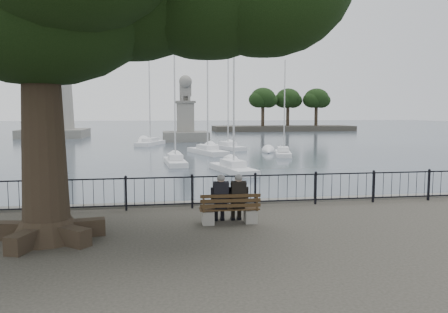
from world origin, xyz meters
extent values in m
cube|color=#65635C|center=(0.00, 3.00, -0.50)|extent=(200.00, 0.40, 1.20)
plane|color=#313B44|center=(0.00, 103.00, -1.00)|extent=(260.00, 260.00, 0.00)
cube|color=black|center=(0.00, 2.50, 0.98)|extent=(22.00, 0.04, 0.04)
cube|color=black|center=(0.00, 2.50, 0.15)|extent=(22.00, 0.04, 0.04)
cube|color=gray|center=(-0.74, 0.52, 0.18)|extent=(0.32, 0.41, 0.36)
cube|color=gray|center=(0.41, 0.49, 0.18)|extent=(0.32, 0.41, 0.36)
cube|color=#322110|center=(-0.17, 0.50, 0.40)|extent=(1.61, 0.49, 0.04)
cube|color=#322110|center=(-0.17, 0.27, 0.66)|extent=(1.59, 0.08, 0.35)
cube|color=black|center=(-0.40, 0.52, 0.50)|extent=(0.33, 0.27, 0.21)
cube|color=black|center=(-0.40, 0.42, 0.84)|extent=(0.40, 0.22, 0.53)
sphere|color=tan|center=(-0.40, 0.46, 1.21)|extent=(0.20, 0.20, 0.20)
ellipsoid|color=slate|center=(-0.40, 0.44, 1.24)|extent=(0.21, 0.21, 0.18)
cube|color=black|center=(-0.39, 0.78, 0.20)|extent=(0.29, 0.40, 0.40)
cube|color=black|center=(0.07, 0.51, 0.50)|extent=(0.33, 0.27, 0.21)
cube|color=black|center=(0.07, 0.41, 0.84)|extent=(0.40, 0.22, 0.53)
sphere|color=tan|center=(0.07, 0.44, 1.21)|extent=(0.20, 0.20, 0.20)
ellipsoid|color=slate|center=(0.07, 0.42, 1.24)|extent=(0.21, 0.21, 0.18)
cube|color=black|center=(0.08, 0.76, 0.20)|extent=(0.29, 0.40, 0.40)
cone|color=black|center=(-4.63, -0.29, 0.25)|extent=(1.71, 1.71, 0.50)
cone|color=black|center=(-4.63, -0.29, 3.01)|extent=(1.10, 1.10, 6.02)
cube|color=#65635C|center=(-18.00, 62.00, -0.40)|extent=(9.73, 9.73, 1.40)
cone|color=gray|center=(-18.00, 62.00, 11.68)|extent=(6.23, 6.23, 23.35)
cube|color=#65635C|center=(2.00, 50.00, -0.40)|extent=(6.19, 6.19, 1.40)
cube|color=gray|center=(2.00, 50.00, 2.16)|extent=(2.27, 2.68, 4.12)
cube|color=#65635C|center=(2.00, 50.00, 4.37)|extent=(2.68, 3.09, 0.30)
cube|color=gray|center=(2.00, 50.31, 5.25)|extent=(1.34, 2.27, 1.44)
cube|color=gray|center=(2.00, 49.28, 5.97)|extent=(1.55, 1.03, 1.65)
sphere|color=gray|center=(2.00, 48.87, 7.10)|extent=(1.75, 1.75, 1.75)
cube|color=white|center=(-0.64, 22.48, -0.90)|extent=(1.68, 5.00, 0.55)
cube|color=white|center=(-0.64, 22.48, -0.40)|extent=(1.13, 2.07, 0.41)
cylinder|color=silver|center=(-0.64, 22.21, 4.08)|extent=(0.11, 0.11, 9.36)
cube|color=white|center=(2.95, 17.54, -0.90)|extent=(2.59, 5.45, 0.58)
cube|color=white|center=(2.95, 17.54, -0.40)|extent=(1.52, 2.33, 0.44)
cylinder|color=silver|center=(2.95, 17.25, 4.39)|extent=(0.12, 0.12, 9.97)
cube|color=white|center=(9.49, 27.90, -0.90)|extent=(2.42, 4.95, 0.53)
cube|color=white|center=(9.49, 27.90, -0.40)|extent=(1.40, 2.12, 0.40)
cylinder|color=silver|center=(9.49, 27.64, 3.52)|extent=(0.11, 0.11, 8.25)
cube|color=white|center=(-11.21, 28.63, -0.90)|extent=(1.67, 5.14, 0.56)
cube|color=white|center=(-11.21, 28.63, -0.40)|extent=(1.14, 2.12, 0.42)
cylinder|color=silver|center=(-11.21, 28.34, 4.70)|extent=(0.11, 0.11, 10.60)
cube|color=white|center=(2.78, 30.55, -0.90)|extent=(3.51, 6.38, 0.68)
cube|color=white|center=(2.78, 30.55, -0.40)|extent=(1.96, 2.77, 0.51)
cylinder|color=silver|center=(2.78, 30.21, 5.57)|extent=(0.14, 0.14, 12.33)
cube|color=white|center=(5.55, 35.46, -0.90)|extent=(3.37, 5.56, 0.60)
cube|color=white|center=(5.55, 35.46, -0.40)|extent=(1.83, 2.44, 0.45)
cylinder|color=silver|center=(5.55, 35.16, 4.56)|extent=(0.12, 0.12, 10.31)
cube|color=white|center=(-2.75, 43.04, -0.90)|extent=(3.74, 6.35, 0.68)
cube|color=white|center=(-2.75, 43.04, -0.40)|extent=(2.05, 2.78, 0.51)
cylinder|color=silver|center=(-2.75, 42.69, 5.98)|extent=(0.14, 0.14, 13.17)
cube|color=#2F2D27|center=(25.00, 80.00, -0.50)|extent=(30.00, 8.00, 1.20)
cylinder|color=black|center=(20.00, 78.00, 2.00)|extent=(0.70, 0.70, 4.00)
ellipsoid|color=black|center=(20.00, 78.00, 6.00)|extent=(5.20, 5.20, 4.16)
cylinder|color=black|center=(26.00, 80.00, 2.00)|extent=(0.70, 0.70, 4.00)
ellipsoid|color=black|center=(26.00, 80.00, 6.00)|extent=(5.20, 5.20, 4.16)
cylinder|color=black|center=(32.00, 79.00, 2.00)|extent=(0.70, 0.70, 4.00)
ellipsoid|color=black|center=(32.00, 79.00, 6.00)|extent=(5.20, 5.20, 4.16)
camera|label=1|loc=(-2.08, -10.80, 2.96)|focal=35.00mm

